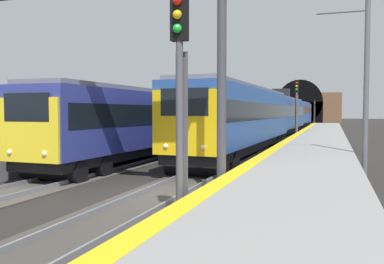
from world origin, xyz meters
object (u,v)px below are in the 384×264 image
(overhead_signal_gantry, at_px, (89,19))
(railway_signal_mid, at_px, (297,105))
(train_adjacent_platform, at_px, (230,116))
(railway_signal_far, at_px, (314,111))
(railway_signal_near, at_px, (180,90))
(catenary_mast_near, at_px, (365,84))
(train_main_approaching, at_px, (281,115))

(overhead_signal_gantry, bearing_deg, railway_signal_mid, -9.08)
(train_adjacent_platform, distance_m, railway_signal_far, 37.28)
(train_adjacent_platform, relative_size, railway_signal_far, 12.42)
(train_adjacent_platform, height_order, railway_signal_near, railway_signal_near)
(railway_signal_far, height_order, catenary_mast_near, catenary_mast_near)
(train_adjacent_platform, distance_m, catenary_mast_near, 25.54)
(railway_signal_mid, xyz_separation_m, catenary_mast_near, (-20.55, -4.51, 0.54))
(railway_signal_far, bearing_deg, railway_signal_mid, 0.00)
(train_adjacent_platform, height_order, railway_signal_far, train_adjacent_platform)
(railway_signal_near, bearing_deg, train_main_approaching, -176.82)
(railway_signal_far, bearing_deg, catenary_mast_near, 4.34)
(train_main_approaching, xyz_separation_m, railway_signal_far, (34.76, -1.94, 0.44))
(railway_signal_mid, bearing_deg, catenary_mast_near, 12.38)
(railway_signal_near, distance_m, railway_signal_far, 69.78)
(railway_signal_near, xyz_separation_m, catenary_mast_near, (10.36, -4.51, 0.68))
(overhead_signal_gantry, bearing_deg, train_adjacent_platform, 4.74)
(railway_signal_near, height_order, railway_signal_far, railway_signal_near)
(overhead_signal_gantry, height_order, catenary_mast_near, overhead_signal_gantry)
(railway_signal_near, height_order, railway_signal_mid, railway_signal_mid)
(railway_signal_near, bearing_deg, railway_signal_far, -180.00)
(train_main_approaching, xyz_separation_m, railway_signal_mid, (-4.12, -1.94, 0.97))
(train_main_approaching, bearing_deg, train_adjacent_platform, -67.70)
(train_adjacent_platform, distance_m, railway_signal_near, 33.87)
(overhead_signal_gantry, relative_size, catenary_mast_near, 1.22)
(catenary_mast_near, bearing_deg, railway_signal_mid, 12.38)
(catenary_mast_near, bearing_deg, railway_signal_near, 156.46)
(train_adjacent_platform, xyz_separation_m, railway_signal_far, (36.63, -6.89, 0.58))
(railway_signal_far, xyz_separation_m, overhead_signal_gantry, (-66.50, 4.42, 2.95))
(train_main_approaching, height_order, railway_signal_near, railway_signal_near)
(catenary_mast_near, bearing_deg, railway_signal_far, 4.34)
(train_adjacent_platform, bearing_deg, overhead_signal_gantry, 6.07)
(railway_signal_near, bearing_deg, train_adjacent_platform, -168.25)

